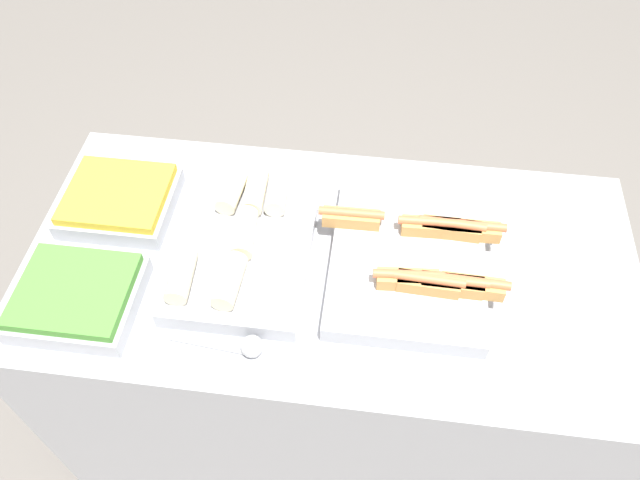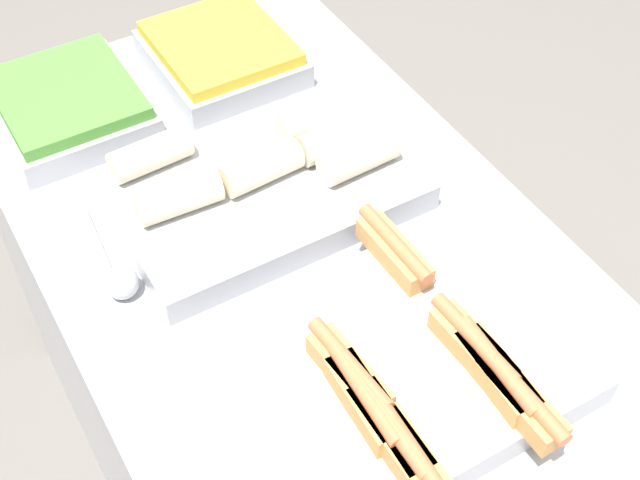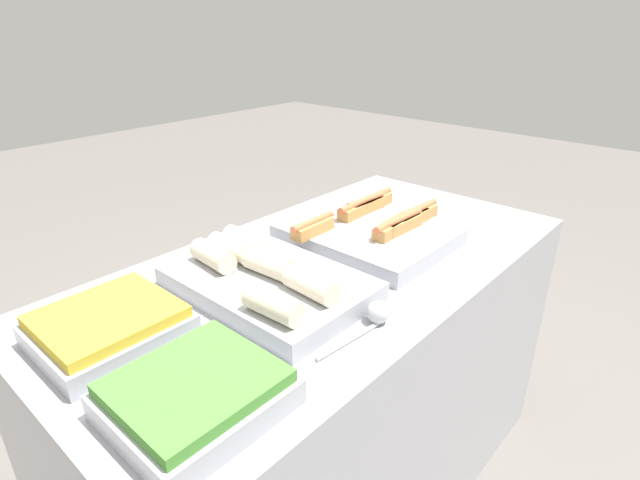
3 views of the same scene
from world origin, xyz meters
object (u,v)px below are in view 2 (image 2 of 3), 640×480
object	(u,v)px
serving_spoon_near	(119,279)
tray_hotdogs	(404,367)
tray_side_back	(221,54)
tray_side_front	(69,106)
tray_wraps	(264,182)

from	to	relation	value
serving_spoon_near	tray_hotdogs	bearing A→B (deg)	37.75
tray_hotdogs	serving_spoon_near	xyz separation A→B (m)	(-0.36, -0.28, -0.01)
tray_side_back	serving_spoon_near	bearing A→B (deg)	-42.11
tray_hotdogs	tray_side_front	bearing A→B (deg)	-165.19
tray_side_back	tray_side_front	bearing A→B (deg)	-90.00
tray_wraps	tray_side_front	world-z (taller)	tray_wraps
tray_wraps	serving_spoon_near	xyz separation A→B (m)	(0.06, -0.28, -0.01)
tray_hotdogs	tray_side_back	distance (m)	0.79
tray_side_back	serving_spoon_near	xyz separation A→B (m)	(0.42, -0.38, -0.01)
tray_side_front	tray_side_back	world-z (taller)	same
tray_hotdogs	tray_wraps	bearing A→B (deg)	179.29
tray_hotdogs	serving_spoon_near	distance (m)	0.46
tray_side_back	serving_spoon_near	distance (m)	0.57
tray_wraps	tray_side_front	xyz separation A→B (m)	(-0.36, -0.21, -0.00)
tray_hotdogs	tray_side_front	world-z (taller)	tray_hotdogs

